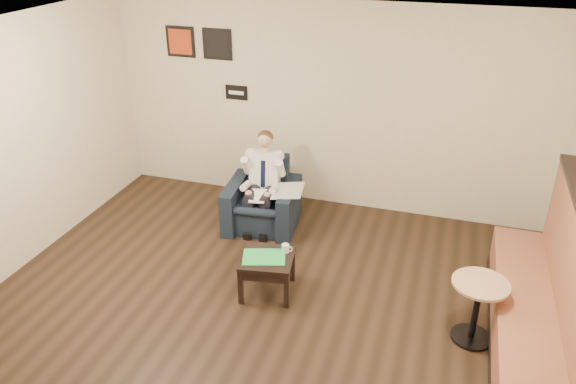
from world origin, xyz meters
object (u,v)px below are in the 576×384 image
(coffee_mug, at_px, (285,248))
(side_table, at_px, (267,274))
(smartphone, at_px, (274,249))
(seated_man, at_px, (260,188))
(banquette, at_px, (538,283))
(cafe_table, at_px, (476,311))
(armchair, at_px, (262,196))
(green_folder, at_px, (264,257))

(coffee_mug, bearing_deg, side_table, -137.04)
(side_table, relative_size, smartphone, 3.93)
(seated_man, relative_size, smartphone, 8.51)
(banquette, distance_m, cafe_table, 0.63)
(side_table, bearing_deg, armchair, 111.97)
(armchair, distance_m, seated_man, 0.20)
(coffee_mug, relative_size, cafe_table, 0.14)
(green_folder, distance_m, smartphone, 0.20)
(side_table, height_order, coffee_mug, coffee_mug)
(coffee_mug, relative_size, banquette, 0.03)
(armchair, xyz_separation_m, coffee_mug, (0.71, -1.22, 0.06))
(armchair, distance_m, coffee_mug, 1.41)
(smartphone, height_order, cafe_table, cafe_table)
(seated_man, xyz_separation_m, green_folder, (0.51, -1.28, -0.14))
(side_table, bearing_deg, banquette, -0.98)
(banquette, bearing_deg, side_table, 179.02)
(green_folder, bearing_deg, seated_man, 111.88)
(seated_man, distance_m, green_folder, 1.38)
(coffee_mug, height_order, smartphone, coffee_mug)
(seated_man, height_order, smartphone, seated_man)
(coffee_mug, xyz_separation_m, smartphone, (-0.14, 0.02, -0.04))
(armchair, bearing_deg, side_table, -73.93)
(smartphone, height_order, banquette, banquette)
(armchair, height_order, green_folder, armchair)
(green_folder, distance_m, banquette, 2.70)
(armchair, height_order, cafe_table, armchair)
(cafe_table, bearing_deg, smartphone, 172.36)
(armchair, bearing_deg, cafe_table, -34.61)
(smartphone, relative_size, banquette, 0.05)
(banquette, height_order, cafe_table, banquette)
(seated_man, bearing_deg, banquette, -28.00)
(smartphone, bearing_deg, side_table, -97.35)
(armchair, xyz_separation_m, cafe_table, (2.71, -1.49, -0.10))
(armchair, relative_size, side_table, 1.63)
(seated_man, xyz_separation_m, side_table, (0.54, -1.25, -0.37))
(banquette, bearing_deg, armchair, 156.25)
(green_folder, bearing_deg, cafe_table, -2.51)
(seated_man, bearing_deg, coffee_mug, -63.61)
(armchair, relative_size, banquette, 0.32)
(side_table, xyz_separation_m, cafe_table, (2.16, -0.12, 0.11))
(green_folder, height_order, smartphone, green_folder)
(armchair, relative_size, coffee_mug, 9.45)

